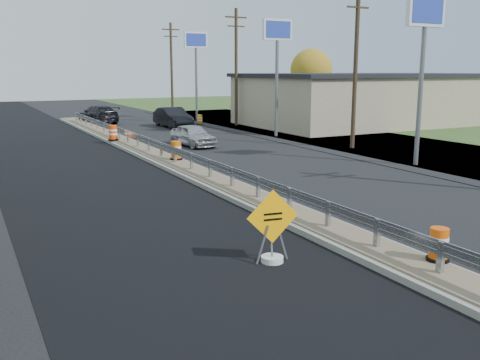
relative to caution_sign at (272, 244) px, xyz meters
name	(u,v)px	position (x,y,z in m)	size (l,w,h in m)	color
ground	(258,203)	(2.58, 5.25, -0.46)	(140.00, 140.00, 0.00)	black
milled_overlay	(73,168)	(-1.82, 15.25, -0.45)	(7.20, 120.00, 0.01)	black
median	(176,165)	(2.58, 13.25, -0.35)	(1.60, 55.00, 0.23)	gray
guardrail	(168,149)	(2.58, 14.25, 0.27)	(0.10, 46.15, 0.72)	silver
retail_building_near	(358,99)	(23.57, 25.25, 1.70)	(18.50, 12.50, 4.27)	tan
pylon_sign_south	(425,27)	(13.08, 8.25, 6.02)	(2.20, 0.30, 7.90)	slate
pylon_sign_mid	(277,41)	(13.08, 21.25, 6.02)	(2.20, 0.30, 7.90)	slate
pylon_sign_north	(196,48)	(13.08, 35.25, 6.02)	(2.20, 0.30, 7.90)	slate
utility_pole_smid	(356,63)	(14.08, 14.25, 4.48)	(1.90, 0.26, 9.40)	#473523
utility_pole_nmid	(236,65)	(14.08, 29.25, 4.48)	(1.90, 0.26, 9.40)	#473523
utility_pole_north	(172,66)	(14.08, 44.25, 4.48)	(1.90, 0.26, 9.40)	#473523
tree_far_yellow	(311,70)	(28.58, 39.25, 4.08)	(4.62, 4.62, 6.86)	#473523
caution_sign	(272,244)	(0.00, 0.00, 0.00)	(1.29, 0.54, 1.80)	white
barrel_median_near	(439,245)	(3.13, -2.20, 0.15)	(0.53, 0.53, 0.78)	black
barrel_median_mid	(176,151)	(2.89, 13.93, 0.21)	(0.62, 0.62, 0.91)	black
barrel_median_far	(113,133)	(2.03, 22.63, 0.23)	(0.64, 0.64, 0.94)	black
barrel_shoulder_far	(200,120)	(11.78, 31.57, -0.07)	(0.55, 0.55, 0.81)	black
car_silver	(193,135)	(6.10, 19.44, 0.20)	(1.56, 3.88, 1.32)	#BCBBC1
car_dark_mid	(173,117)	(8.88, 30.31, 0.34)	(1.69, 4.86, 1.60)	black
car_dark_far	(99,114)	(4.38, 36.59, 0.32)	(2.17, 5.34, 1.55)	black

